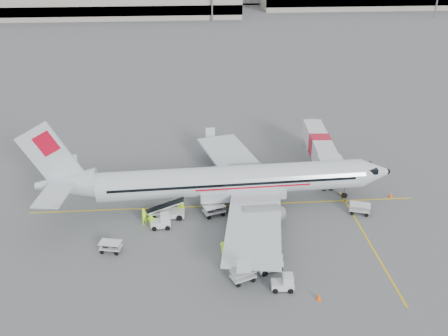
{
  "coord_description": "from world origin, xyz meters",
  "views": [
    {
      "loc": [
        -3.91,
        -49.13,
        29.25
      ],
      "look_at": [
        0.0,
        2.0,
        3.8
      ],
      "focal_mm": 40.0,
      "sensor_mm": 36.0,
      "label": 1
    }
  ],
  "objects_px": {
    "jet_bridge": "(319,152)",
    "tug_fore": "(269,262)",
    "aircraft": "(233,162)",
    "tug_mid": "(283,282)",
    "belt_loader": "(166,206)",
    "tug_aft": "(161,221)"
  },
  "relations": [
    {
      "from": "aircraft",
      "to": "tug_aft",
      "type": "xyz_separation_m",
      "value": [
        -7.98,
        -4.11,
        -4.63
      ]
    },
    {
      "from": "aircraft",
      "to": "jet_bridge",
      "type": "relative_size",
      "value": 2.32
    },
    {
      "from": "jet_bridge",
      "to": "tug_fore",
      "type": "relative_size",
      "value": 7.21
    },
    {
      "from": "belt_loader",
      "to": "tug_fore",
      "type": "bearing_deg",
      "value": -43.86
    },
    {
      "from": "belt_loader",
      "to": "tug_aft",
      "type": "relative_size",
      "value": 2.48
    },
    {
      "from": "aircraft",
      "to": "tug_aft",
      "type": "distance_m",
      "value": 10.1
    },
    {
      "from": "aircraft",
      "to": "tug_aft",
      "type": "bearing_deg",
      "value": -155.21
    },
    {
      "from": "tug_mid",
      "to": "tug_fore",
      "type": "bearing_deg",
      "value": 109.19
    },
    {
      "from": "aircraft",
      "to": "belt_loader",
      "type": "bearing_deg",
      "value": -166.85
    },
    {
      "from": "jet_bridge",
      "to": "belt_loader",
      "type": "distance_m",
      "value": 22.34
    },
    {
      "from": "jet_bridge",
      "to": "aircraft",
      "type": "bearing_deg",
      "value": -140.69
    },
    {
      "from": "jet_bridge",
      "to": "tug_mid",
      "type": "relative_size",
      "value": 8.59
    },
    {
      "from": "jet_bridge",
      "to": "tug_aft",
      "type": "bearing_deg",
      "value": -143.85
    },
    {
      "from": "tug_mid",
      "to": "aircraft",
      "type": "bearing_deg",
      "value": 105.95
    },
    {
      "from": "jet_bridge",
      "to": "tug_mid",
      "type": "xyz_separation_m",
      "value": [
        -9.06,
        -23.65,
        -1.46
      ]
    },
    {
      "from": "belt_loader",
      "to": "tug_mid",
      "type": "xyz_separation_m",
      "value": [
        10.48,
        -12.85,
        -0.63
      ]
    },
    {
      "from": "tug_aft",
      "to": "tug_fore",
      "type": "bearing_deg",
      "value": -39.05
    },
    {
      "from": "tug_fore",
      "to": "tug_aft",
      "type": "distance_m",
      "value": 13.03
    },
    {
      "from": "aircraft",
      "to": "tug_fore",
      "type": "distance_m",
      "value": 13.12
    },
    {
      "from": "jet_bridge",
      "to": "tug_aft",
      "type": "distance_m",
      "value": 23.91
    },
    {
      "from": "belt_loader",
      "to": "jet_bridge",
      "type": "bearing_deg",
      "value": 30.89
    },
    {
      "from": "belt_loader",
      "to": "tug_aft",
      "type": "distance_m",
      "value": 2.2
    }
  ]
}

